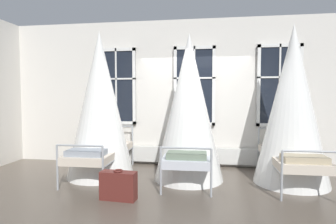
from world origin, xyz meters
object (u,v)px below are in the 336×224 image
object	(u,v)px
cot_second	(189,109)
cot_third	(292,107)
cot_first	(100,107)
suitcase_dark	(118,186)

from	to	relation	value
cot_second	cot_third	distance (m)	1.88
cot_first	cot_third	world-z (taller)	cot_third
cot_first	cot_second	world-z (taller)	cot_first
cot_first	suitcase_dark	size ratio (longest dim) A/B	5.04
cot_first	cot_second	distance (m)	1.77
cot_first	cot_second	size ratio (longest dim) A/B	1.03
cot_third	cot_second	bearing A→B (deg)	89.80
cot_second	suitcase_dark	world-z (taller)	cot_second
cot_second	cot_third	world-z (taller)	cot_third
cot_second	cot_third	size ratio (longest dim) A/B	0.96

